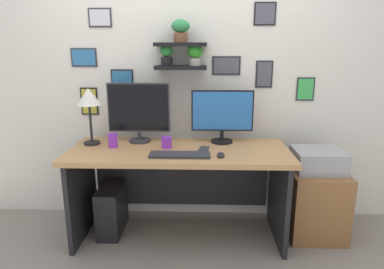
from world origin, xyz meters
TOP-DOWN VIEW (x-y plane):
  - ground_plane at (0.00, 0.00)m, footprint 8.00×8.00m
  - back_wall_assembly at (0.00, 0.44)m, footprint 4.40×0.24m
  - desk at (0.00, 0.06)m, footprint 1.71×0.68m
  - monitor_left at (-0.34, 0.22)m, footprint 0.51×0.18m
  - monitor_right at (0.34, 0.22)m, footprint 0.51×0.18m
  - keyboard at (0.02, -0.17)m, footprint 0.44×0.14m
  - computer_mouse at (0.32, -0.18)m, footprint 0.06×0.09m
  - desk_lamp at (-0.72, 0.12)m, footprint 0.19×0.19m
  - cell_phone at (0.19, -0.01)m, footprint 0.09×0.15m
  - coffee_mug at (-0.10, 0.03)m, footprint 0.08×0.08m
  - water_cup at (-0.52, 0.04)m, footprint 0.07×0.07m
  - drawer_cabinet at (1.11, 0.10)m, footprint 0.44×0.50m
  - printer at (1.11, 0.10)m, footprint 0.38×0.34m
  - computer_tower_left at (-0.57, 0.06)m, footprint 0.18×0.40m

SIDE VIEW (x-z plane):
  - ground_plane at x=0.00m, z-range 0.00..0.00m
  - computer_tower_left at x=-0.57m, z-range 0.00..0.40m
  - drawer_cabinet at x=1.11m, z-range 0.00..0.55m
  - desk at x=0.00m, z-range 0.17..0.92m
  - printer at x=1.11m, z-range 0.55..0.72m
  - cell_phone at x=0.19m, z-range 0.75..0.76m
  - keyboard at x=0.02m, z-range 0.75..0.77m
  - computer_mouse at x=0.32m, z-range 0.75..0.78m
  - coffee_mug at x=-0.10m, z-range 0.75..0.84m
  - water_cup at x=-0.52m, z-range 0.75..0.86m
  - monitor_right at x=0.34m, z-range 0.77..1.20m
  - monitor_left at x=-0.34m, z-range 0.77..1.26m
  - desk_lamp at x=-0.72m, z-range 0.88..1.34m
  - back_wall_assembly at x=0.00m, z-range 0.00..2.70m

